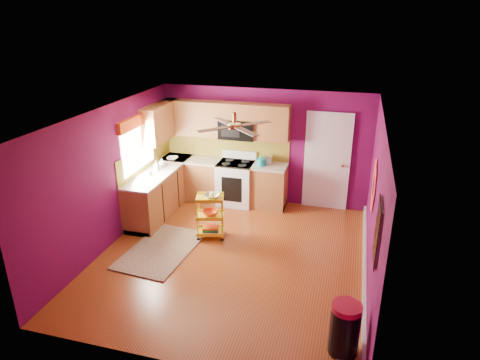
% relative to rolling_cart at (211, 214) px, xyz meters
% --- Properties ---
extents(ground, '(5.00, 5.00, 0.00)m').
position_rel_rolling_cart_xyz_m(ground, '(0.58, -0.57, -0.47)').
color(ground, maroon).
rests_on(ground, ground).
extents(room_envelope, '(4.54, 5.04, 2.52)m').
position_rel_rolling_cart_xyz_m(room_envelope, '(0.61, -0.57, 1.16)').
color(room_envelope, '#610B47').
rests_on(room_envelope, ground).
extents(lower_cabinets, '(2.81, 2.31, 0.94)m').
position_rel_rolling_cart_xyz_m(lower_cabinets, '(-0.77, 1.25, -0.03)').
color(lower_cabinets, brown).
rests_on(lower_cabinets, ground).
extents(electric_range, '(0.76, 0.66, 1.13)m').
position_rel_rolling_cart_xyz_m(electric_range, '(0.03, 1.60, 0.02)').
color(electric_range, white).
rests_on(electric_range, ground).
extents(upper_cabinetry, '(2.80, 2.30, 1.26)m').
position_rel_rolling_cart_xyz_m(upper_cabinetry, '(-0.66, 1.60, 1.33)').
color(upper_cabinetry, brown).
rests_on(upper_cabinetry, ground).
extents(left_window, '(0.08, 1.35, 1.08)m').
position_rel_rolling_cart_xyz_m(left_window, '(-1.64, 0.48, 1.27)').
color(left_window, white).
rests_on(left_window, ground).
extents(panel_door, '(0.95, 0.11, 2.15)m').
position_rel_rolling_cart_xyz_m(panel_door, '(1.93, 1.90, 0.56)').
color(panel_door, white).
rests_on(panel_door, ground).
extents(right_wall_art, '(0.04, 2.74, 1.04)m').
position_rel_rolling_cart_xyz_m(right_wall_art, '(2.81, -0.91, 0.98)').
color(right_wall_art, black).
rests_on(right_wall_art, ground).
extents(ceiling_fan, '(1.01, 1.01, 0.26)m').
position_rel_rolling_cart_xyz_m(ceiling_fan, '(0.58, -0.37, 1.82)').
color(ceiling_fan, '#BF8C3F').
rests_on(ceiling_fan, ground).
extents(shag_rug, '(1.19, 1.80, 0.02)m').
position_rel_rolling_cart_xyz_m(shag_rug, '(-0.70, -0.70, -0.46)').
color(shag_rug, '#331C11').
rests_on(shag_rug, ground).
extents(rolling_cart, '(0.58, 0.48, 0.91)m').
position_rel_rolling_cart_xyz_m(rolling_cart, '(0.00, 0.00, 0.00)').
color(rolling_cart, yellow).
rests_on(rolling_cart, ground).
extents(trash_can, '(0.49, 0.49, 0.71)m').
position_rel_rolling_cart_xyz_m(trash_can, '(2.55, -2.33, -0.11)').
color(trash_can, black).
rests_on(trash_can, ground).
extents(teal_kettle, '(0.18, 0.18, 0.21)m').
position_rel_rolling_cart_xyz_m(teal_kettle, '(0.59, 1.57, 0.56)').
color(teal_kettle, '#16A3A9').
rests_on(teal_kettle, lower_cabinets).
extents(toaster, '(0.22, 0.15, 0.18)m').
position_rel_rolling_cart_xyz_m(toaster, '(0.68, 1.72, 0.56)').
color(toaster, beige).
rests_on(toaster, lower_cabinets).
extents(soap_bottle_a, '(0.09, 0.10, 0.21)m').
position_rel_rolling_cart_xyz_m(soap_bottle_a, '(-1.41, 0.74, 0.58)').
color(soap_bottle_a, '#EA3F72').
rests_on(soap_bottle_a, lower_cabinets).
extents(soap_bottle_b, '(0.14, 0.14, 0.18)m').
position_rel_rolling_cart_xyz_m(soap_bottle_b, '(-1.39, 0.98, 0.56)').
color(soap_bottle_b, white).
rests_on(soap_bottle_b, lower_cabinets).
extents(counter_dish, '(0.24, 0.24, 0.06)m').
position_rel_rolling_cart_xyz_m(counter_dish, '(-1.37, 1.44, 0.50)').
color(counter_dish, white).
rests_on(counter_dish, lower_cabinets).
extents(counter_cup, '(0.11, 0.11, 0.09)m').
position_rel_rolling_cart_xyz_m(counter_cup, '(-1.43, 0.45, 0.51)').
color(counter_cup, white).
rests_on(counter_cup, lower_cabinets).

